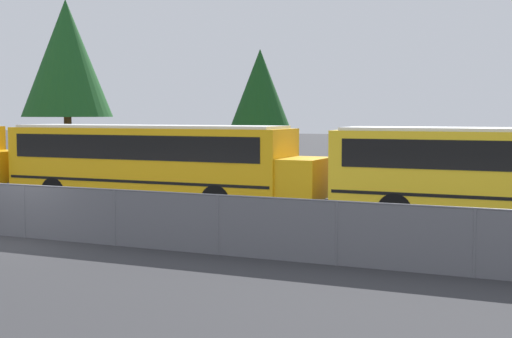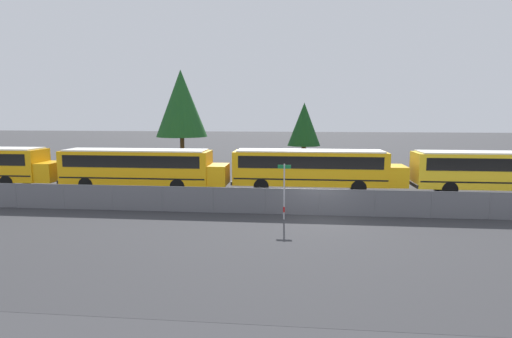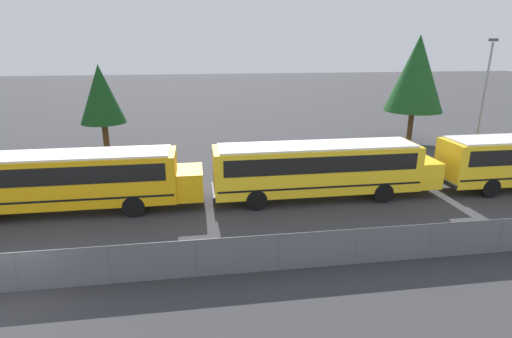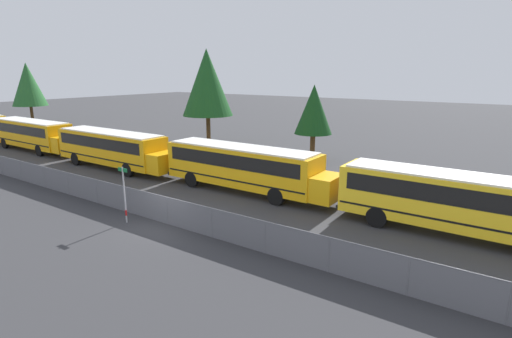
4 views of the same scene
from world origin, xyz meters
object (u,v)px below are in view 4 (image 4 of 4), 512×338
Objects in this scene: tree_1 at (314,110)px; school_bus_4 at (463,200)px; school_bus_1 at (32,133)px; school_bus_2 at (113,147)px; school_bus_3 at (244,165)px; tree_0 at (28,84)px; street_sign at (124,194)px; tree_2 at (207,83)px.

school_bus_4 is at bearing -39.16° from tree_1.
school_bus_1 is 13.13m from school_bus_2.
school_bus_3 is (25.84, 0.50, 0.00)m from school_bus_1.
street_sign is at bearing -22.09° from tree_0.
school_bus_3 is 17.90m from tree_2.
tree_2 reaches higher than tree_1.
tree_1 is at bearing 92.43° from school_bus_3.
school_bus_3 is at bearing 76.93° from street_sign.
street_sign is 50.87m from tree_0.
school_bus_1 is 1.00× the size of school_bus_2.
school_bus_2 is 1.00× the size of school_bus_3.
school_bus_2 is 25.58m from school_bus_4.
tree_0 is at bearing -179.54° from tree_2.
school_bus_2 is 13.06m from street_sign.
tree_0 is at bearing 167.23° from school_bus_3.
school_bus_2 is at bearing -136.75° from tree_1.
school_bus_3 is 1.00× the size of school_bus_4.
school_bus_4 is at bearing 1.50° from school_bus_2.
street_sign is at bearing -17.35° from school_bus_1.
street_sign is 0.30× the size of tree_2.
tree_1 is 0.67× the size of tree_2.
tree_1 is at bearing -2.53° from tree_2.
tree_0 reaches higher than school_bus_1.
school_bus_3 is 4.10× the size of street_sign.
school_bus_4 is (12.86, -0.05, 0.00)m from school_bus_3.
tree_0 is at bearing 153.29° from school_bus_1.
school_bus_1 and school_bus_4 have the same top height.
tree_0 is 35.87m from tree_2.
tree_2 is (-11.12, 19.34, 5.05)m from street_sign.
tree_0 reaches higher than school_bus_4.
tree_0 is at bearing 157.91° from street_sign.
tree_1 reaches higher than street_sign.
school_bus_2 is at bearing -18.08° from tree_0.
school_bus_4 is (25.57, 0.67, 0.00)m from school_bus_2.
tree_0 is 1.36× the size of tree_1.
street_sign is at bearing -103.07° from school_bus_3.
school_bus_4 is at bearing 0.66° from school_bus_1.
school_bus_1 is at bearing -178.90° from school_bus_3.
school_bus_3 is 1.23× the size of tree_2.
school_bus_4 is 4.10× the size of street_sign.
school_bus_3 is at bearing 179.79° from school_bus_4.
street_sign is at bearing -151.65° from school_bus_4.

